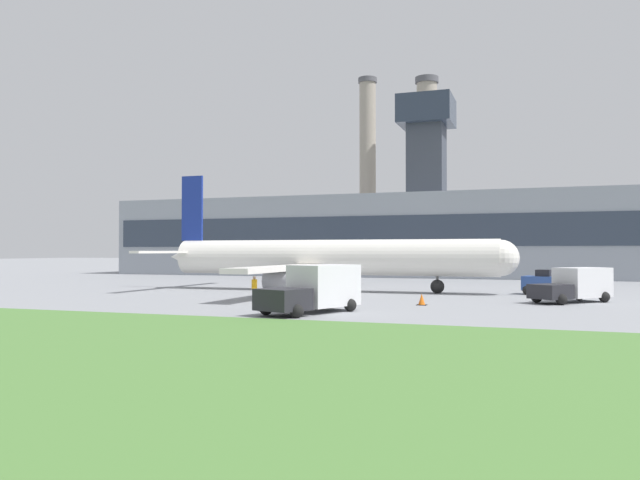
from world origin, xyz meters
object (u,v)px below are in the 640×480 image
(baggage_truck, at_px, (315,289))
(fuel_truck, at_px, (575,285))
(airplane, at_px, (324,258))
(pushback_tug, at_px, (545,284))
(ground_crew_person, at_px, (254,288))

(baggage_truck, distance_m, fuel_truck, 17.99)
(airplane, distance_m, pushback_tug, 17.34)
(pushback_tug, distance_m, baggage_truck, 21.94)
(airplane, relative_size, pushback_tug, 8.92)
(pushback_tug, relative_size, ground_crew_person, 2.05)
(airplane, bearing_deg, baggage_truck, -72.56)
(pushback_tug, distance_m, fuel_truck, 6.96)
(pushback_tug, distance_m, ground_crew_person, 22.14)
(baggage_truck, bearing_deg, fuel_truck, 41.03)
(baggage_truck, relative_size, ground_crew_person, 4.03)
(fuel_truck, relative_size, ground_crew_person, 3.44)
(pushback_tug, height_order, baggage_truck, baggage_truck)
(airplane, distance_m, fuel_truck, 19.85)
(baggage_truck, height_order, fuel_truck, baggage_truck)
(airplane, xyz_separation_m, pushback_tug, (17.19, 1.22, -1.87))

